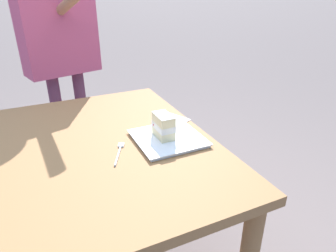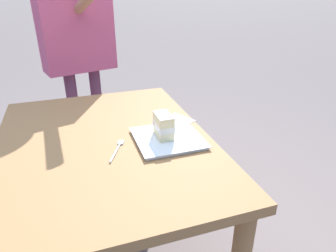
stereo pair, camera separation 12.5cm
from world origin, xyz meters
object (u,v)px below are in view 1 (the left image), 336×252
dessert_fork (119,152)px  patio_table (106,167)px  cake_slice (164,126)px  dessert_plate (168,138)px  paper_napkin (175,119)px  diner_person (58,30)px

dessert_fork → patio_table: bearing=-160.1°
patio_table → cake_slice: bearing=71.4°
dessert_plate → cake_slice: 0.06m
paper_napkin → dessert_plate: bearing=-33.9°
dessert_plate → dessert_fork: bearing=-86.3°
dessert_plate → paper_napkin: 0.22m
dessert_fork → diner_person: 1.08m
dessert_fork → paper_napkin: 0.40m
cake_slice → paper_napkin: (-0.18, 0.14, -0.07)m
dessert_plate → paper_napkin: size_ratio=1.76×
dessert_plate → cake_slice: cake_slice is taller
patio_table → diner_person: size_ratio=0.71×
patio_table → paper_napkin: size_ratio=7.48×
dessert_plate → paper_napkin: (-0.18, 0.12, -0.01)m
dessert_plate → diner_person: bearing=-164.6°
cake_slice → dessert_fork: 0.21m
dessert_plate → patio_table: bearing=-109.3°
paper_napkin → cake_slice: bearing=-38.6°
patio_table → dessert_plate: bearing=70.7°
cake_slice → diner_person: 1.07m
diner_person → patio_table: bearing=1.2°
paper_napkin → patio_table: bearing=-76.2°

